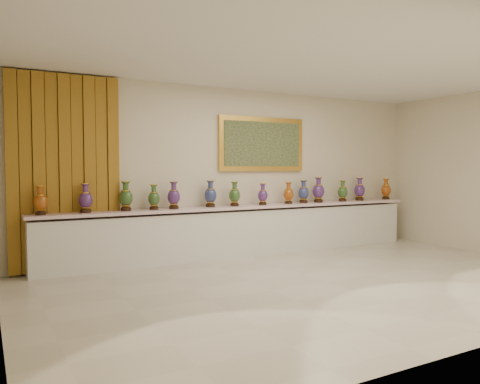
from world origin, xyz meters
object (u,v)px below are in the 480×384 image
at_px(vase_0, 40,202).
at_px(vase_1, 86,199).
at_px(vase_2, 126,197).
at_px(counter, 245,231).

xyz_separation_m(vase_0, vase_1, (0.63, 0.03, 0.01)).
bearing_deg(vase_2, vase_1, -177.62).
xyz_separation_m(counter, vase_1, (-2.77, -0.01, 0.66)).
height_order(counter, vase_0, vase_0).
height_order(vase_1, vase_2, vase_2).
relative_size(vase_0, vase_1, 0.95).
relative_size(counter, vase_2, 15.62).
bearing_deg(vase_2, counter, -0.45).
distance_m(counter, vase_0, 3.46).
xyz_separation_m(counter, vase_2, (-2.15, 0.02, 0.67)).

